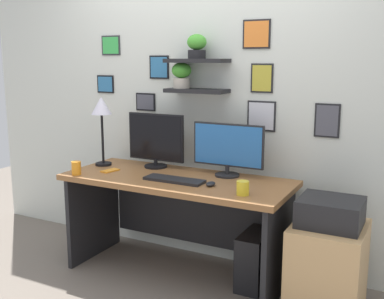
{
  "coord_description": "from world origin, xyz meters",
  "views": [
    {
      "loc": [
        1.61,
        -2.85,
        1.6
      ],
      "look_at": [
        0.1,
        0.05,
        0.96
      ],
      "focal_mm": 43.53,
      "sensor_mm": 36.0,
      "label": 1
    }
  ],
  "objects_px": {
    "computer_mouse": "(211,184)",
    "monitor_left": "(156,140)",
    "coffee_mug": "(243,188)",
    "drawer_cabinet": "(327,268)",
    "pen_cup": "(76,168)",
    "printer": "(330,212)",
    "desk_lamp": "(102,112)",
    "computer_tower_right": "(256,259)",
    "desk": "(180,203)",
    "monitor_right": "(228,148)",
    "cell_phone": "(110,171)",
    "keyboard": "(174,180)"
  },
  "relations": [
    {
      "from": "pen_cup",
      "to": "printer",
      "type": "bearing_deg",
      "value": 7.93
    },
    {
      "from": "printer",
      "to": "drawer_cabinet",
      "type": "bearing_deg",
      "value": 0.0
    },
    {
      "from": "monitor_left",
      "to": "drawer_cabinet",
      "type": "xyz_separation_m",
      "value": [
        1.41,
        -0.23,
        -0.68
      ]
    },
    {
      "from": "desk",
      "to": "computer_tower_right",
      "type": "bearing_deg",
      "value": 5.52
    },
    {
      "from": "monitor_right",
      "to": "printer",
      "type": "bearing_deg",
      "value": -16.43
    },
    {
      "from": "monitor_right",
      "to": "pen_cup",
      "type": "xyz_separation_m",
      "value": [
        -1.01,
        -0.49,
        -0.16
      ]
    },
    {
      "from": "monitor_left",
      "to": "desk",
      "type": "bearing_deg",
      "value": -27.68
    },
    {
      "from": "monitor_left",
      "to": "pen_cup",
      "type": "xyz_separation_m",
      "value": [
        -0.4,
        -0.49,
        -0.17
      ]
    },
    {
      "from": "desk",
      "to": "monitor_left",
      "type": "height_order",
      "value": "monitor_left"
    },
    {
      "from": "desk_lamp",
      "to": "coffee_mug",
      "type": "distance_m",
      "value": 1.39
    },
    {
      "from": "desk",
      "to": "pen_cup",
      "type": "bearing_deg",
      "value": -155.3
    },
    {
      "from": "monitor_right",
      "to": "drawer_cabinet",
      "type": "xyz_separation_m",
      "value": [
        0.79,
        -0.23,
        -0.67
      ]
    },
    {
      "from": "desk_lamp",
      "to": "printer",
      "type": "distance_m",
      "value": 1.9
    },
    {
      "from": "monitor_left",
      "to": "drawer_cabinet",
      "type": "height_order",
      "value": "monitor_left"
    },
    {
      "from": "monitor_left",
      "to": "computer_tower_right",
      "type": "relative_size",
      "value": 1.22
    },
    {
      "from": "keyboard",
      "to": "pen_cup",
      "type": "xyz_separation_m",
      "value": [
        -0.74,
        -0.17,
        0.04
      ]
    },
    {
      "from": "drawer_cabinet",
      "to": "monitor_left",
      "type": "bearing_deg",
      "value": 170.58
    },
    {
      "from": "cell_phone",
      "to": "drawer_cabinet",
      "type": "distance_m",
      "value": 1.71
    },
    {
      "from": "monitor_right",
      "to": "drawer_cabinet",
      "type": "distance_m",
      "value": 1.06
    },
    {
      "from": "drawer_cabinet",
      "to": "computer_tower_right",
      "type": "xyz_separation_m",
      "value": [
        -0.52,
        0.13,
        -0.09
      ]
    },
    {
      "from": "printer",
      "to": "computer_tower_right",
      "type": "xyz_separation_m",
      "value": [
        -0.52,
        0.13,
        -0.47
      ]
    },
    {
      "from": "pen_cup",
      "to": "computer_tower_right",
      "type": "height_order",
      "value": "pen_cup"
    },
    {
      "from": "computer_mouse",
      "to": "cell_phone",
      "type": "relative_size",
      "value": 0.64
    },
    {
      "from": "desk_lamp",
      "to": "computer_tower_right",
      "type": "bearing_deg",
      "value": 1.59
    },
    {
      "from": "monitor_right",
      "to": "computer_mouse",
      "type": "xyz_separation_m",
      "value": [
        0.01,
        -0.31,
        -0.19
      ]
    },
    {
      "from": "computer_mouse",
      "to": "keyboard",
      "type": "bearing_deg",
      "value": -179.67
    },
    {
      "from": "monitor_right",
      "to": "cell_phone",
      "type": "height_order",
      "value": "monitor_right"
    },
    {
      "from": "desk",
      "to": "monitor_right",
      "type": "bearing_deg",
      "value": 27.68
    },
    {
      "from": "coffee_mug",
      "to": "pen_cup",
      "type": "height_order",
      "value": "pen_cup"
    },
    {
      "from": "computer_mouse",
      "to": "monitor_left",
      "type": "bearing_deg",
      "value": 153.44
    },
    {
      "from": "monitor_left",
      "to": "cell_phone",
      "type": "xyz_separation_m",
      "value": [
        -0.24,
        -0.28,
        -0.21
      ]
    },
    {
      "from": "cell_phone",
      "to": "printer",
      "type": "xyz_separation_m",
      "value": [
        1.65,
        0.05,
        -0.09
      ]
    },
    {
      "from": "keyboard",
      "to": "pen_cup",
      "type": "height_order",
      "value": "pen_cup"
    },
    {
      "from": "coffee_mug",
      "to": "desk",
      "type": "bearing_deg",
      "value": 157.4
    },
    {
      "from": "keyboard",
      "to": "computer_tower_right",
      "type": "bearing_deg",
      "value": 20.97
    },
    {
      "from": "keyboard",
      "to": "drawer_cabinet",
      "type": "bearing_deg",
      "value": 4.34
    },
    {
      "from": "monitor_left",
      "to": "printer",
      "type": "xyz_separation_m",
      "value": [
        1.41,
        -0.23,
        -0.3
      ]
    },
    {
      "from": "computer_tower_right",
      "to": "desk_lamp",
      "type": "bearing_deg",
      "value": -178.41
    },
    {
      "from": "computer_mouse",
      "to": "pen_cup",
      "type": "distance_m",
      "value": 1.04
    },
    {
      "from": "monitor_right",
      "to": "pen_cup",
      "type": "distance_m",
      "value": 1.13
    },
    {
      "from": "coffee_mug",
      "to": "drawer_cabinet",
      "type": "relative_size",
      "value": 0.16
    },
    {
      "from": "computer_mouse",
      "to": "drawer_cabinet",
      "type": "height_order",
      "value": "computer_mouse"
    },
    {
      "from": "keyboard",
      "to": "cell_phone",
      "type": "height_order",
      "value": "keyboard"
    },
    {
      "from": "desk",
      "to": "monitor_right",
      "type": "distance_m",
      "value": 0.54
    },
    {
      "from": "monitor_right",
      "to": "computer_tower_right",
      "type": "xyz_separation_m",
      "value": [
        0.27,
        -0.11,
        -0.76
      ]
    },
    {
      "from": "cell_phone",
      "to": "pen_cup",
      "type": "bearing_deg",
      "value": -115.13
    },
    {
      "from": "keyboard",
      "to": "desk",
      "type": "bearing_deg",
      "value": 103.13
    },
    {
      "from": "monitor_right",
      "to": "cell_phone",
      "type": "xyz_separation_m",
      "value": [
        -0.86,
        -0.28,
        -0.2
      ]
    },
    {
      "from": "desk_lamp",
      "to": "computer_tower_right",
      "type": "xyz_separation_m",
      "value": [
        1.3,
        0.04,
        -0.99
      ]
    },
    {
      "from": "computer_mouse",
      "to": "desk",
      "type": "bearing_deg",
      "value": 154.55
    }
  ]
}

